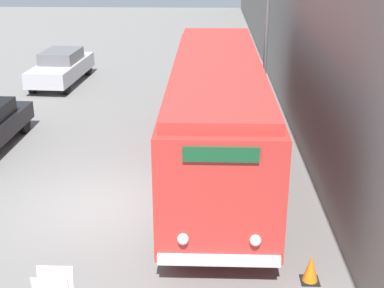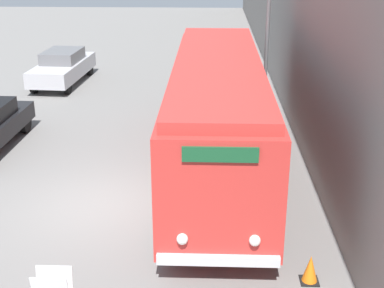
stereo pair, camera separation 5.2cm
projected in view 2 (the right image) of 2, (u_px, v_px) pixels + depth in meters
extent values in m
plane|color=slate|center=(101.00, 205.00, 13.38)|extent=(80.00, 80.00, 0.00)
cube|color=gray|center=(288.00, 1.00, 21.07)|extent=(0.30, 60.00, 7.80)
cylinder|color=black|center=(168.00, 226.00, 11.50)|extent=(0.28, 0.93, 0.93)
cylinder|color=black|center=(267.00, 228.00, 11.43)|extent=(0.28, 0.93, 0.93)
cylinder|color=black|center=(186.00, 111.00, 19.06)|extent=(0.28, 0.93, 0.93)
cylinder|color=black|center=(246.00, 112.00, 18.99)|extent=(0.28, 0.93, 0.93)
cube|color=red|center=(217.00, 113.00, 14.79)|extent=(2.45, 10.92, 2.51)
cube|color=red|center=(218.00, 64.00, 14.29)|extent=(2.26, 10.48, 0.24)
cube|color=silver|center=(218.00, 260.00, 10.06)|extent=(2.33, 0.12, 0.20)
sphere|color=white|center=(182.00, 239.00, 9.96)|extent=(0.22, 0.22, 0.22)
sphere|color=white|center=(255.00, 241.00, 9.91)|extent=(0.22, 0.22, 0.22)
cube|color=#19512D|center=(220.00, 154.00, 9.32)|extent=(1.35, 0.06, 0.28)
cylinder|color=#595E60|center=(267.00, 31.00, 17.01)|extent=(0.12, 0.12, 6.94)
cylinder|color=black|center=(25.00, 123.00, 18.24)|extent=(0.22, 0.70, 0.70)
cylinder|color=black|center=(34.00, 85.00, 22.87)|extent=(0.22, 0.66, 0.66)
cylinder|color=black|center=(67.00, 86.00, 22.73)|extent=(0.22, 0.66, 0.66)
cylinder|color=black|center=(60.00, 68.00, 25.99)|extent=(0.22, 0.66, 0.66)
cylinder|color=black|center=(90.00, 68.00, 25.84)|extent=(0.22, 0.66, 0.66)
cube|color=#B7B7BC|center=(63.00, 69.00, 24.24)|extent=(2.04, 4.86, 0.67)
cube|color=slate|center=(63.00, 56.00, 24.14)|extent=(1.61, 2.23, 0.50)
cube|color=black|center=(309.00, 281.00, 10.42)|extent=(0.36, 0.36, 0.03)
cone|color=orange|center=(310.00, 268.00, 10.31)|extent=(0.30, 0.30, 0.55)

